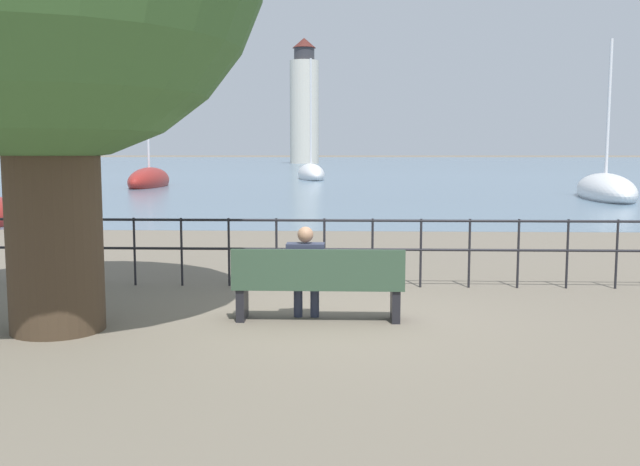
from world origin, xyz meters
The scene contains 9 objects.
ground_plane centered at (0.00, 0.00, 0.00)m, with size 1000.00×1000.00×0.00m, color #706656.
harbor_water centered at (0.00, 159.93, 0.00)m, with size 600.00×300.00×0.01m.
park_bench centered at (0.00, -0.07, 0.44)m, with size 2.08×0.45×0.90m.
seated_person_left centered at (-0.16, 0.02, 0.64)m, with size 0.46×0.35×1.15m.
promenade_railing centered at (0.00, 2.19, 0.69)m, with size 11.76×0.04×1.05m.
sailboat_0 centered at (-11.58, 33.84, 0.36)m, with size 1.92×7.03×8.70m.
sailboat_3 centered at (-2.51, 46.49, 0.37)m, with size 3.09×8.22×9.68m.
sailboat_4 centered at (11.89, 23.85, 0.34)m, with size 3.48×8.79×7.50m.
harbor_lighthouse centered at (-7.87, 125.74, 10.74)m, with size 5.39×5.39×23.10m.
Camera 1 is at (0.36, -8.57, 2.04)m, focal length 40.00 mm.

